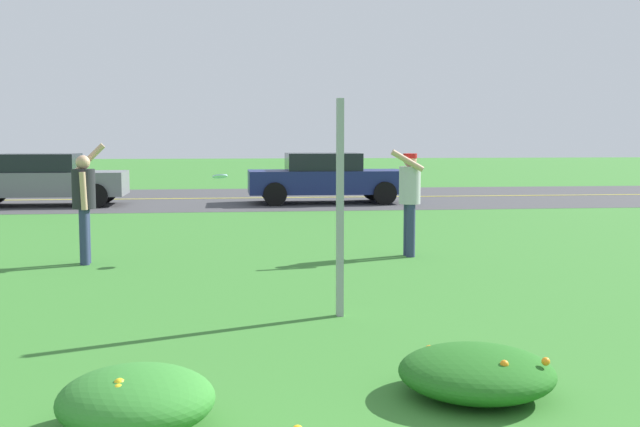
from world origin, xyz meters
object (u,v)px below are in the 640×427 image
person_thrower_dark_shirt (84,199)px  car_gray_center_left (42,179)px  car_navy_center_right (325,178)px  person_catcher_red_cap_gray_shirt (409,194)px  sign_post_near_path (340,208)px  frisbee_pale_blue (220,176)px

person_thrower_dark_shirt → car_gray_center_left: bearing=105.5°
person_thrower_dark_shirt → car_navy_center_right: bearing=65.0°
person_thrower_dark_shirt → car_gray_center_left: (-2.97, 10.70, -0.24)m
person_catcher_red_cap_gray_shirt → car_gray_center_left: bearing=127.2°
person_catcher_red_cap_gray_shirt → car_navy_center_right: 10.50m
sign_post_near_path → car_navy_center_right: size_ratio=0.51×
car_navy_center_right → car_gray_center_left: bearing=180.0°
frisbee_pale_blue → car_gray_center_left: 11.57m
person_thrower_dark_shirt → frisbee_pale_blue: bearing=7.4°
car_navy_center_right → frisbee_pale_blue: bearing=-105.9°
frisbee_pale_blue → person_thrower_dark_shirt: bearing=-172.6°
frisbee_pale_blue → sign_post_near_path: bearing=-73.0°
sign_post_near_path → car_gray_center_left: size_ratio=0.51×
frisbee_pale_blue → car_navy_center_right: 10.87m
person_catcher_red_cap_gray_shirt → car_gray_center_left: 13.17m
sign_post_near_path → person_thrower_dark_shirt: bearing=130.2°
person_thrower_dark_shirt → frisbee_pale_blue: 2.05m
car_navy_center_right → person_catcher_red_cap_gray_shirt: bearing=-90.0°
frisbee_pale_blue → person_catcher_red_cap_gray_shirt: bearing=-1.1°
person_thrower_dark_shirt → car_navy_center_right: size_ratio=0.40×
sign_post_near_path → car_navy_center_right: bearing=83.3°
frisbee_pale_blue → car_gray_center_left: bearing=115.5°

